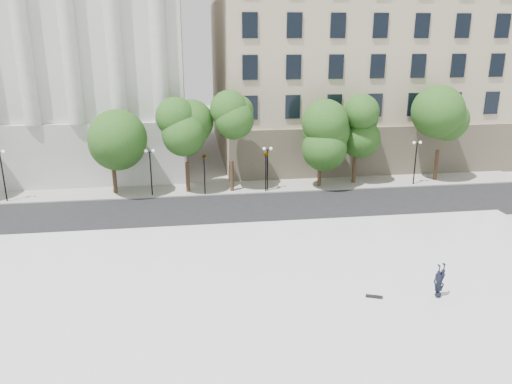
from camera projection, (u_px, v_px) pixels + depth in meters
ground at (236, 342)px, 23.09m from camera, size 160.00×160.00×0.00m
plaza at (230, 305)px, 25.85m from camera, size 44.00×22.00×0.45m
street at (214, 211)px, 40.07m from camera, size 60.00×8.00×0.02m
far_sidewalk at (210, 188)px, 45.71m from camera, size 60.00×4.00×0.12m
building_west at (40, 41)px, 53.31m from camera, size 31.50×27.65×25.60m
building_east at (370, 55)px, 59.04m from camera, size 36.00×26.15×23.00m
traffic_light_west at (204, 155)px, 42.96m from camera, size 0.80×1.56×4.12m
traffic_light_east at (266, 152)px, 43.63m from camera, size 1.14×1.89×4.26m
person_lying at (438, 292)px, 26.10m from camera, size 1.13×2.02×0.52m
skateboard at (374, 297)px, 26.12m from camera, size 0.89×0.52×0.09m
street_trees at (243, 136)px, 44.10m from camera, size 46.33×4.78×7.67m
lamp_posts at (213, 162)px, 43.54m from camera, size 37.06×0.28×4.53m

